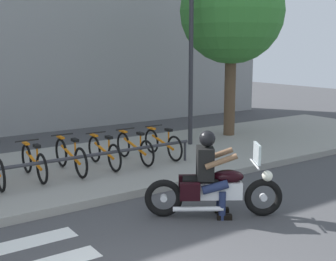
% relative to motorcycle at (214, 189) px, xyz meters
% --- Properties ---
extents(sidewalk, '(24.00, 4.40, 0.15)m').
position_rel_motorcycle_xyz_m(sidewalk, '(-2.28, 3.70, -0.38)').
color(sidewalk, gray).
rests_on(sidewalk, ground).
extents(motorcycle, '(1.95, 1.35, 1.22)m').
position_rel_motorcycle_xyz_m(motorcycle, '(0.00, 0.00, 0.00)').
color(motorcycle, black).
rests_on(motorcycle, ground).
extents(rider, '(0.77, 0.73, 1.43)m').
position_rel_motorcycle_xyz_m(rider, '(-0.06, 0.05, 0.37)').
color(rider, black).
rests_on(rider, ground).
extents(bicycle_3, '(0.48, 1.57, 0.73)m').
position_rel_motorcycle_xyz_m(bicycle_3, '(-1.88, 3.31, 0.03)').
color(bicycle_3, black).
rests_on(bicycle_3, sidewalk).
extents(bicycle_4, '(0.48, 1.70, 0.76)m').
position_rel_motorcycle_xyz_m(bicycle_4, '(-1.10, 3.31, 0.04)').
color(bicycle_4, black).
rests_on(bicycle_4, sidewalk).
extents(bicycle_5, '(0.48, 1.59, 0.73)m').
position_rel_motorcycle_xyz_m(bicycle_5, '(-0.33, 3.32, 0.03)').
color(bicycle_5, black).
rests_on(bicycle_5, sidewalk).
extents(bicycle_6, '(0.48, 1.67, 0.73)m').
position_rel_motorcycle_xyz_m(bicycle_6, '(0.45, 3.32, 0.03)').
color(bicycle_6, black).
rests_on(bicycle_6, sidewalk).
extents(bicycle_7, '(0.48, 1.60, 0.73)m').
position_rel_motorcycle_xyz_m(bicycle_7, '(1.22, 3.32, 0.03)').
color(bicycle_7, black).
rests_on(bicycle_7, sidewalk).
extents(bike_rack, '(6.03, 0.07, 0.49)m').
position_rel_motorcycle_xyz_m(bike_rack, '(-1.49, 2.76, 0.12)').
color(bike_rack, '#333338').
rests_on(bike_rack, sidewalk).
extents(street_lamp, '(0.28, 0.28, 4.40)m').
position_rel_motorcycle_xyz_m(street_lamp, '(2.66, 4.10, 2.20)').
color(street_lamp, '#2D2D33').
rests_on(street_lamp, ground).
extents(tree_near_rack, '(3.00, 3.00, 5.26)m').
position_rel_motorcycle_xyz_m(tree_near_rack, '(4.44, 4.50, 3.27)').
color(tree_near_rack, brown).
rests_on(tree_near_rack, ground).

